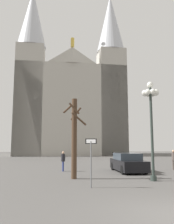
{
  "coord_description": "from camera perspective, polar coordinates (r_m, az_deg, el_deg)",
  "views": [
    {
      "loc": [
        -3.68,
        -6.98,
        2.15
      ],
      "look_at": [
        -0.48,
        20.54,
        5.97
      ],
      "focal_mm": 37.34,
      "sensor_mm": 36.0,
      "label": 1
    }
  ],
  "objects": [
    {
      "name": "pedestrian_walking",
      "position": [
        21.16,
        20.48,
        -10.46
      ],
      "size": [
        0.32,
        0.32,
        1.66
      ],
      "color": "#594C47",
      "rests_on": "ground"
    },
    {
      "name": "cathedral",
      "position": [
        47.9,
        -4.01,
        3.2
      ],
      "size": [
        21.56,
        12.81,
        34.07
      ],
      "color": "#ADA89E",
      "rests_on": "ground"
    },
    {
      "name": "one_way_arrow_sign",
      "position": [
        11.95,
        0.98,
        -10.84
      ],
      "size": [
        0.55,
        0.28,
        2.42
      ],
      "color": "slate",
      "rests_on": "ground"
    },
    {
      "name": "bare_tree",
      "position": [
        14.92,
        -3.14,
        -5.76
      ],
      "size": [
        1.51,
        1.52,
        5.06
      ],
      "color": "#473323",
      "rests_on": "ground"
    },
    {
      "name": "pedestrian_standing",
      "position": [
        19.09,
        -5.86,
        -11.45
      ],
      "size": [
        0.32,
        0.32,
        1.56
      ],
      "color": "navy",
      "rests_on": "ground"
    },
    {
      "name": "parked_car_near_black",
      "position": [
        18.93,
        10.0,
        -12.17
      ],
      "size": [
        2.0,
        4.29,
        1.44
      ],
      "color": "black",
      "rests_on": "ground"
    },
    {
      "name": "street_lamp",
      "position": [
        14.77,
        15.37,
        1.07
      ],
      "size": [
        1.08,
        1.08,
        5.98
      ],
      "color": "#2D3833",
      "rests_on": "ground"
    }
  ]
}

